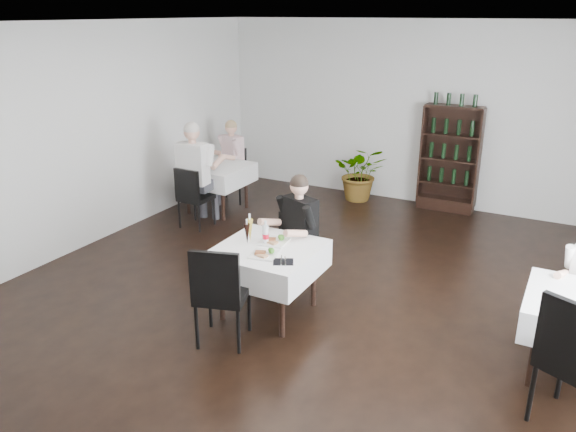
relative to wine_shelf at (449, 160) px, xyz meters
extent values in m
plane|color=black|center=(-0.60, -4.31, -0.85)|extent=(9.00, 9.00, 0.00)
plane|color=white|center=(-0.60, -4.31, 2.15)|extent=(9.00, 9.00, 0.00)
plane|color=silver|center=(-0.60, 0.19, 0.65)|extent=(7.00, 0.00, 7.00)
plane|color=silver|center=(-4.10, -4.31, 0.65)|extent=(0.00, 9.00, 9.00)
cube|color=black|center=(0.00, 0.01, -0.75)|extent=(0.90, 0.28, 0.20)
cylinder|color=black|center=(-1.27, -4.68, -0.49)|extent=(0.06, 0.06, 0.71)
cylinder|color=black|center=(-1.27, -3.95, -0.49)|extent=(0.06, 0.06, 0.71)
cylinder|color=black|center=(-0.53, -4.68, -0.49)|extent=(0.06, 0.06, 0.71)
cylinder|color=black|center=(-0.53, -3.95, -0.49)|extent=(0.06, 0.06, 0.71)
cube|color=black|center=(-0.90, -4.31, -0.12)|extent=(0.85, 0.85, 0.04)
cube|color=white|center=(-0.90, -4.31, -0.23)|extent=(1.03, 1.03, 0.30)
cylinder|color=black|center=(-3.64, -2.15, -0.49)|extent=(0.06, 0.06, 0.71)
cylinder|color=black|center=(-3.64, -1.47, -0.49)|extent=(0.06, 0.06, 0.71)
cylinder|color=black|center=(-2.96, -2.15, -0.49)|extent=(0.06, 0.06, 0.71)
cylinder|color=black|center=(-2.96, -1.47, -0.49)|extent=(0.06, 0.06, 0.71)
cube|color=black|center=(-3.30, -1.81, -0.12)|extent=(0.80, 0.80, 0.04)
cube|color=white|center=(-3.30, -1.81, -0.23)|extent=(0.98, 0.98, 0.30)
cylinder|color=black|center=(1.76, -4.35, -0.49)|extent=(0.06, 0.06, 0.71)
cylinder|color=black|center=(1.76, -3.67, -0.49)|extent=(0.06, 0.06, 0.71)
imported|color=#245B1F|center=(-1.44, -0.18, -0.37)|extent=(1.07, 0.99, 0.96)
cylinder|color=black|center=(-1.18, -3.87, -0.65)|extent=(0.03, 0.03, 0.40)
cylinder|color=black|center=(-1.17, -3.53, -0.65)|extent=(0.03, 0.03, 0.40)
cylinder|color=black|center=(-0.83, -3.88, -0.65)|extent=(0.03, 0.03, 0.40)
cylinder|color=black|center=(-0.83, -3.53, -0.65)|extent=(0.03, 0.03, 0.40)
cube|color=black|center=(-1.00, -3.70, -0.42)|extent=(0.40, 0.40, 0.06)
cube|color=black|center=(-1.00, -3.52, -0.19)|extent=(0.40, 0.05, 0.43)
cylinder|color=black|center=(-0.89, -4.74, -0.61)|extent=(0.04, 0.04, 0.48)
cylinder|color=black|center=(-0.76, -5.13, -0.61)|extent=(0.04, 0.04, 0.48)
cylinder|color=black|center=(-1.28, -4.86, -0.61)|extent=(0.04, 0.04, 0.48)
cylinder|color=black|center=(-1.16, -5.26, -0.61)|extent=(0.04, 0.04, 0.48)
cube|color=black|center=(-1.02, -5.00, -0.34)|extent=(0.60, 0.60, 0.07)
cube|color=black|center=(-0.96, -5.20, -0.06)|extent=(0.47, 0.19, 0.52)
cylinder|color=black|center=(-3.47, -1.51, -0.64)|extent=(0.03, 0.03, 0.41)
cylinder|color=black|center=(-3.57, -1.17, -0.64)|extent=(0.03, 0.03, 0.41)
cylinder|color=black|center=(-3.13, -1.41, -0.64)|extent=(0.03, 0.03, 0.41)
cylinder|color=black|center=(-3.22, -1.07, -0.64)|extent=(0.03, 0.03, 0.41)
cube|color=black|center=(-3.35, -1.29, -0.41)|extent=(0.51, 0.51, 0.06)
cube|color=black|center=(-3.40, -1.11, -0.17)|extent=(0.41, 0.16, 0.45)
cylinder|color=black|center=(-2.98, -2.38, -0.63)|extent=(0.03, 0.03, 0.43)
cylinder|color=black|center=(-2.98, -2.75, -0.63)|extent=(0.03, 0.03, 0.43)
cylinder|color=black|center=(-3.35, -2.37, -0.63)|extent=(0.03, 0.03, 0.43)
cylinder|color=black|center=(-3.36, -2.74, -0.63)|extent=(0.03, 0.03, 0.43)
cube|color=black|center=(-3.17, -2.56, -0.39)|extent=(0.44, 0.44, 0.07)
cube|color=black|center=(-3.17, -2.75, -0.14)|extent=(0.43, 0.05, 0.47)
cylinder|color=black|center=(1.95, -3.57, -0.62)|extent=(0.04, 0.04, 0.46)
cylinder|color=black|center=(2.06, -3.18, -0.62)|extent=(0.04, 0.04, 0.46)
cylinder|color=black|center=(1.99, -4.42, -0.58)|extent=(0.04, 0.04, 0.53)
cylinder|color=black|center=(1.80, -4.84, -0.58)|extent=(0.04, 0.04, 0.53)
cube|color=black|center=(2.01, -4.95, 0.03)|extent=(0.50, 0.27, 0.57)
cube|color=#3A3A41|center=(-1.00, -3.82, -0.30)|extent=(0.28, 0.43, 0.14)
cylinder|color=#3A3A41|center=(-1.06, -3.99, -0.61)|extent=(0.11, 0.11, 0.48)
cube|color=#3A3A41|center=(-0.82, -3.90, -0.30)|extent=(0.28, 0.43, 0.14)
cylinder|color=#3A3A41|center=(-0.88, -4.06, -0.61)|extent=(0.11, 0.11, 0.48)
cube|color=black|center=(-0.84, -3.69, 0.03)|extent=(0.45, 0.35, 0.54)
cylinder|color=#D8A087|center=(-1.15, -3.85, 0.01)|extent=(0.19, 0.31, 0.15)
cylinder|color=#D8A087|center=(-0.73, -4.02, 0.01)|extent=(0.19, 0.31, 0.15)
sphere|color=#D8A087|center=(-0.84, -3.71, 0.44)|extent=(0.21, 0.21, 0.21)
sphere|color=black|center=(-0.84, -3.71, 0.47)|extent=(0.21, 0.21, 0.21)
cube|color=#3A3A41|center=(-3.55, -1.31, -0.31)|extent=(0.29, 0.43, 0.14)
cylinder|color=#3A3A41|center=(-3.62, -1.47, -0.61)|extent=(0.11, 0.11, 0.47)
cube|color=#3A3A41|center=(-3.38, -1.39, -0.31)|extent=(0.29, 0.43, 0.14)
cylinder|color=#3A3A41|center=(-3.45, -1.55, -0.61)|extent=(0.11, 0.11, 0.47)
cube|color=beige|center=(-3.39, -1.18, 0.01)|extent=(0.44, 0.35, 0.53)
cylinder|color=#D8A087|center=(-3.70, -1.33, -0.01)|extent=(0.19, 0.31, 0.15)
cylinder|color=#D8A087|center=(-3.29, -1.51, -0.01)|extent=(0.19, 0.31, 0.15)
sphere|color=#D8A087|center=(-3.40, -1.20, 0.42)|extent=(0.20, 0.20, 0.20)
sphere|color=olive|center=(-3.40, -1.20, 0.45)|extent=(0.20, 0.20, 0.20)
cube|color=#3A3A41|center=(-3.08, -2.36, -0.22)|extent=(0.20, 0.48, 0.16)
cylinder|color=#3A3A41|center=(-3.10, -2.16, -0.57)|extent=(0.12, 0.12, 0.54)
cube|color=#3A3A41|center=(-3.31, -2.38, -0.22)|extent=(0.20, 0.48, 0.16)
cylinder|color=#3A3A41|center=(-3.32, -2.18, -0.57)|extent=(0.12, 0.12, 0.54)
cube|color=silver|center=(-3.17, -2.58, 0.14)|extent=(0.47, 0.29, 0.61)
cylinder|color=#D8A087|center=(-2.95, -2.26, 0.12)|extent=(0.12, 0.35, 0.17)
cylinder|color=#D8A087|center=(-3.46, -2.30, 0.12)|extent=(0.12, 0.35, 0.17)
sphere|color=#D8A087|center=(-3.18, -2.56, 0.61)|extent=(0.23, 0.23, 0.23)
sphere|color=beige|center=(-3.18, -2.56, 0.64)|extent=(0.23, 0.23, 0.23)
cube|color=#3A3A41|center=(2.00, -3.54, -0.35)|extent=(0.21, 0.39, 0.12)
cylinder|color=#3A3A41|center=(1.96, -3.69, -0.63)|extent=(0.10, 0.10, 0.44)
cylinder|color=#D8A087|center=(1.87, -3.58, -0.07)|extent=(0.14, 0.28, 0.14)
cube|color=white|center=(-0.91, -4.17, -0.07)|extent=(0.31, 0.31, 0.02)
cube|color=brown|center=(-0.94, -4.19, -0.04)|extent=(0.14, 0.12, 0.03)
sphere|color=#3B7D21|center=(-0.84, -4.13, -0.02)|extent=(0.07, 0.07, 0.07)
cube|color=#916242|center=(-0.89, -4.24, -0.05)|extent=(0.12, 0.10, 0.02)
cube|color=white|center=(-0.83, -4.52, -0.07)|extent=(0.31, 0.31, 0.02)
cube|color=brown|center=(-0.86, -4.54, -0.04)|extent=(0.13, 0.12, 0.03)
sphere|color=#3B7D21|center=(-0.77, -4.47, -0.03)|extent=(0.06, 0.06, 0.06)
cube|color=#916242|center=(-0.81, -4.58, -0.05)|extent=(0.10, 0.09, 0.02)
cone|color=black|center=(-1.14, -4.33, 0.04)|extent=(0.07, 0.07, 0.22)
cylinder|color=silver|center=(-1.14, -4.33, 0.18)|extent=(0.02, 0.02, 0.06)
cone|color=gold|center=(-1.15, -4.26, 0.05)|extent=(0.07, 0.07, 0.25)
cylinder|color=silver|center=(-1.15, -4.26, 0.21)|extent=(0.02, 0.02, 0.06)
cylinder|color=silver|center=(-0.96, -4.25, 0.03)|extent=(0.06, 0.06, 0.21)
cylinder|color=#A9091B|center=(-0.96, -4.25, 0.01)|extent=(0.07, 0.07, 0.05)
cylinder|color=silver|center=(-0.96, -4.25, 0.16)|extent=(0.03, 0.03, 0.05)
cube|color=black|center=(-0.58, -4.56, -0.07)|extent=(0.25, 0.23, 0.01)
cylinder|color=silver|center=(-0.60, -4.56, -0.06)|extent=(0.11, 0.20, 0.01)
cylinder|color=silver|center=(-0.56, -4.56, -0.06)|extent=(0.12, 0.20, 0.01)
camera|label=1|loc=(1.83, -9.00, 2.26)|focal=35.00mm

